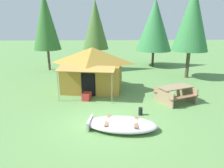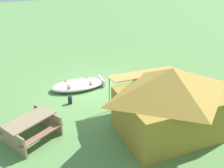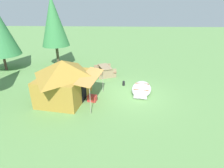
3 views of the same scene
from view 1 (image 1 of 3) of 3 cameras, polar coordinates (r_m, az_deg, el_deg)
name	(u,v)px [view 1 (image 1 of 3)]	position (r m, az deg, el deg)	size (l,w,h in m)	color
ground_plane	(105,120)	(8.74, -1.88, -9.83)	(80.00, 80.00, 0.00)	#5D8A4A
beached_rowboat	(121,124)	(8.00, 2.60, -10.88)	(2.83, 1.72, 0.38)	silver
canvas_cabin_tent	(93,68)	(12.27, -5.28, 4.31)	(3.88, 3.98, 2.51)	olive
picnic_table	(175,92)	(11.01, 16.85, -2.17)	(2.10, 2.00, 0.79)	#927A5B
cooler_box	(87,96)	(10.92, -6.91, -3.34)	(0.54, 0.39, 0.38)	#B32F2C
fuel_can	(140,111)	(9.22, 7.77, -7.37)	(0.18, 0.18, 0.34)	black
pine_tree_back_left	(192,19)	(15.77, 21.00, 16.16)	(2.48, 2.48, 6.23)	#483F2E
pine_tree_back_right	(46,21)	(18.09, -17.65, 16.07)	(2.19, 2.19, 6.26)	brown
pine_tree_far_center	(155,25)	(19.46, 11.53, 15.43)	(3.15, 3.15, 5.85)	#4A332C
pine_tree_side	(95,25)	(17.43, -4.54, 15.79)	(2.09, 2.09, 5.63)	brown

